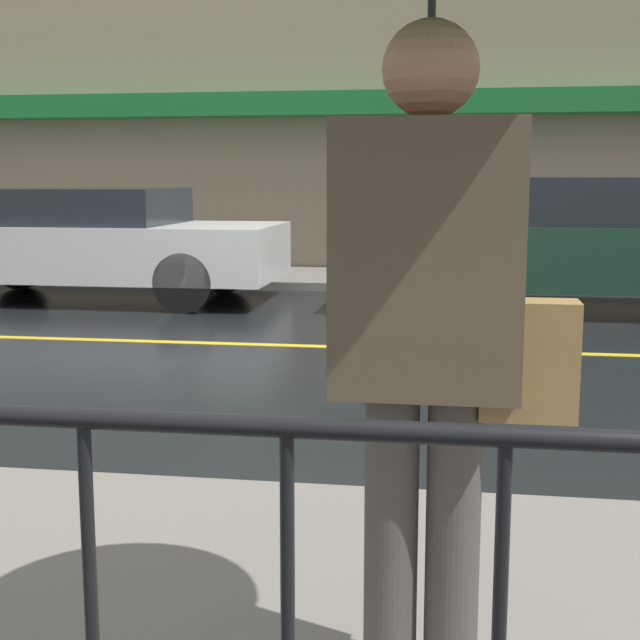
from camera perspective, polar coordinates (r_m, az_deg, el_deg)
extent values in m
plane|color=black|center=(8.11, -2.98, -1.62)|extent=(80.00, 80.00, 0.00)
cube|color=slate|center=(12.96, 1.51, 2.68)|extent=(28.00, 2.15, 0.11)
cube|color=gold|center=(8.11, -2.98, -1.60)|extent=(25.20, 0.12, 0.01)
cube|color=gray|center=(14.18, 2.22, 15.25)|extent=(28.00, 0.30, 6.05)
cube|color=#196B2D|center=(13.72, 1.99, 13.68)|extent=(16.80, 0.55, 0.35)
cylinder|color=#4C4742|center=(2.44, 4.55, -14.38)|extent=(0.14, 0.14, 0.86)
cylinder|color=#4C4742|center=(2.43, 8.47, -14.50)|extent=(0.14, 0.14, 0.86)
cube|color=brown|center=(2.24, 6.86, 3.93)|extent=(0.47, 0.28, 0.68)
sphere|color=tan|center=(2.25, 7.10, 15.67)|extent=(0.24, 0.24, 0.24)
cylinder|color=#262628|center=(2.24, 7.05, 13.63)|extent=(0.02, 0.02, 0.76)
cube|color=#9E7A47|center=(2.28, 13.19, -2.51)|extent=(0.24, 0.12, 0.30)
cube|color=silver|center=(11.41, -14.29, 4.35)|extent=(4.60, 1.95, 0.66)
cube|color=#1E2328|center=(11.45, -15.25, 7.06)|extent=(2.39, 1.79, 0.43)
cylinder|color=black|center=(11.79, -6.17, 3.37)|extent=(0.68, 0.22, 0.68)
cylinder|color=black|center=(10.14, -8.69, 2.39)|extent=(0.68, 0.22, 0.68)
cylinder|color=black|center=(12.82, -18.62, 3.41)|extent=(0.68, 0.22, 0.68)
cube|color=#193828|center=(10.57, 15.58, 4.07)|extent=(4.62, 1.91, 0.69)
cube|color=#1E2328|center=(10.52, 14.72, 7.40)|extent=(2.40, 1.76, 0.52)
cylinder|color=black|center=(11.37, 7.84, 3.16)|extent=(0.69, 0.22, 0.69)
cylinder|color=black|center=(9.69, 7.65, 2.14)|extent=(0.69, 0.22, 0.69)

